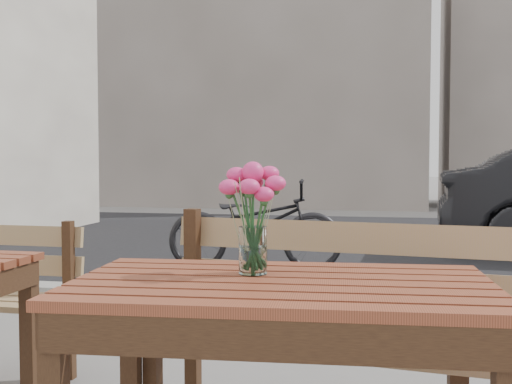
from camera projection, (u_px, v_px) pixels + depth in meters
street at (377, 265)px, 6.76m from camera, size 30.00×8.12×0.12m
backdrop_buildings at (391, 58)px, 15.68m from camera, size 15.50×4.00×8.00m
main_table at (281, 322)px, 1.95m from camera, size 1.32×0.83×0.78m
main_bench at (356, 311)px, 2.40m from camera, size 1.60×0.67×0.96m
main_vase at (253, 204)px, 2.04m from camera, size 0.20×0.20×0.36m
bicycle at (255, 225)px, 6.58m from camera, size 1.85×0.82×0.94m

